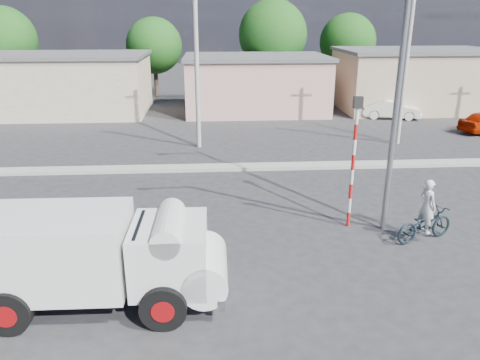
{
  "coord_description": "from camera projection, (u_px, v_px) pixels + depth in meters",
  "views": [
    {
      "loc": [
        -1.37,
        -12.63,
        6.69
      ],
      "look_at": [
        -0.38,
        2.71,
        1.3
      ],
      "focal_mm": 35.0,
      "sensor_mm": 36.0,
      "label": 1
    }
  ],
  "objects": [
    {
      "name": "ground_plane",
      "position": [
        258.0,
        250.0,
        14.19
      ],
      "size": [
        120.0,
        120.0,
        0.0
      ],
      "primitive_type": "plane",
      "color": "#2B2B2D",
      "rests_on": "ground"
    },
    {
      "name": "tree_row",
      "position": [
        198.0,
        40.0,
        39.4
      ],
      "size": [
        34.13,
        7.32,
        8.1
      ],
      "color": "#38281E",
      "rests_on": "ground"
    },
    {
      "name": "cyclist",
      "position": [
        426.0,
        215.0,
        14.5
      ],
      "size": [
        0.6,
        0.73,
        1.73
      ],
      "primitive_type": "imported",
      "rotation": [
        0.0,
        0.0,
        1.92
      ],
      "color": "silver",
      "rests_on": "ground"
    },
    {
      "name": "building_row",
      "position": [
        243.0,
        82.0,
        34.26
      ],
      "size": [
        37.8,
        7.3,
        4.44
      ],
      "color": "#BCA98E",
      "rests_on": "ground"
    },
    {
      "name": "truck",
      "position": [
        102.0,
        256.0,
        11.06
      ],
      "size": [
        5.86,
        2.44,
        2.41
      ],
      "rotation": [
        0.0,
        0.0,
        -0.01
      ],
      "color": "black",
      "rests_on": "ground"
    },
    {
      "name": "utility_poles",
      "position": [
        298.0,
        70.0,
        24.34
      ],
      "size": [
        35.4,
        0.24,
        8.0
      ],
      "color": "#99968E",
      "rests_on": "ground"
    },
    {
      "name": "car_cream",
      "position": [
        391.0,
        109.0,
        32.19
      ],
      "size": [
        4.12,
        2.22,
        1.29
      ],
      "primitive_type": "imported",
      "rotation": [
        0.0,
        0.0,
        1.34
      ],
      "color": "white",
      "rests_on": "ground"
    },
    {
      "name": "median",
      "position": [
        241.0,
        167.0,
        21.69
      ],
      "size": [
        40.0,
        0.8,
        0.16
      ],
      "primitive_type": "cube",
      "color": "#99968E",
      "rests_on": "ground"
    },
    {
      "name": "bicycle",
      "position": [
        424.0,
        224.0,
        14.61
      ],
      "size": [
        2.23,
        1.41,
        1.11
      ],
      "primitive_type": "imported",
      "rotation": [
        0.0,
        0.0,
        1.92
      ],
      "color": "black",
      "rests_on": "ground"
    },
    {
      "name": "traffic_pole",
      "position": [
        354.0,
        152.0,
        14.94
      ],
      "size": [
        0.28,
        0.18,
        4.36
      ],
      "color": "red",
      "rests_on": "ground"
    },
    {
      "name": "streetlight",
      "position": [
        394.0,
        78.0,
        13.93
      ],
      "size": [
        2.34,
        0.22,
        9.0
      ],
      "color": "slate",
      "rests_on": "ground"
    }
  ]
}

